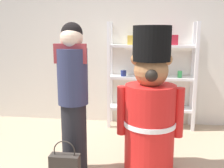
% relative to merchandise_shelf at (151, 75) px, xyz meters
% --- Properties ---
extents(back_wall, '(6.40, 0.12, 2.60)m').
position_rel_merchandise_shelf_xyz_m(back_wall, '(-0.44, 0.22, 0.43)').
color(back_wall, silver).
rests_on(back_wall, ground_plane).
extents(merchandise_shelf, '(1.40, 0.35, 1.71)m').
position_rel_merchandise_shelf_xyz_m(merchandise_shelf, '(0.00, 0.00, 0.00)').
color(merchandise_shelf, white).
rests_on(merchandise_shelf, ground_plane).
extents(teddy_bear_guard, '(0.72, 0.57, 1.61)m').
position_rel_merchandise_shelf_xyz_m(teddy_bear_guard, '(-0.04, -1.45, -0.16)').
color(teddy_bear_guard, red).
rests_on(teddy_bear_guard, ground_plane).
extents(person_shopper, '(0.34, 0.32, 1.64)m').
position_rel_merchandise_shelf_xyz_m(person_shopper, '(-0.86, -1.59, 0.01)').
color(person_shopper, black).
rests_on(person_shopper, ground_plane).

